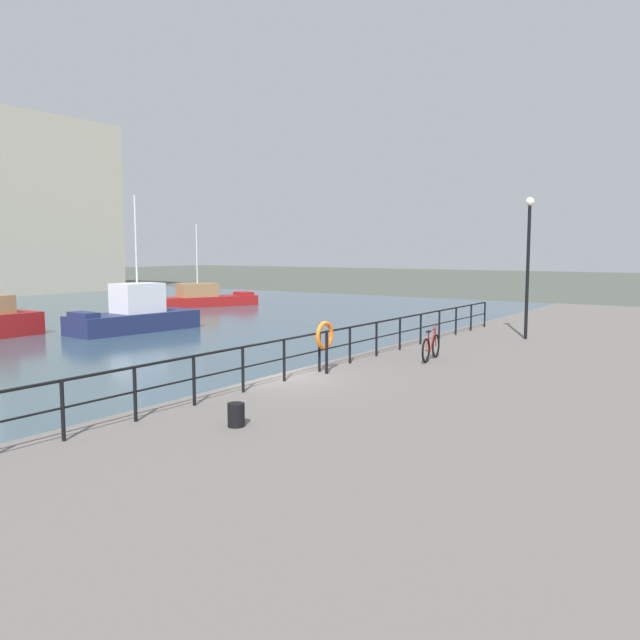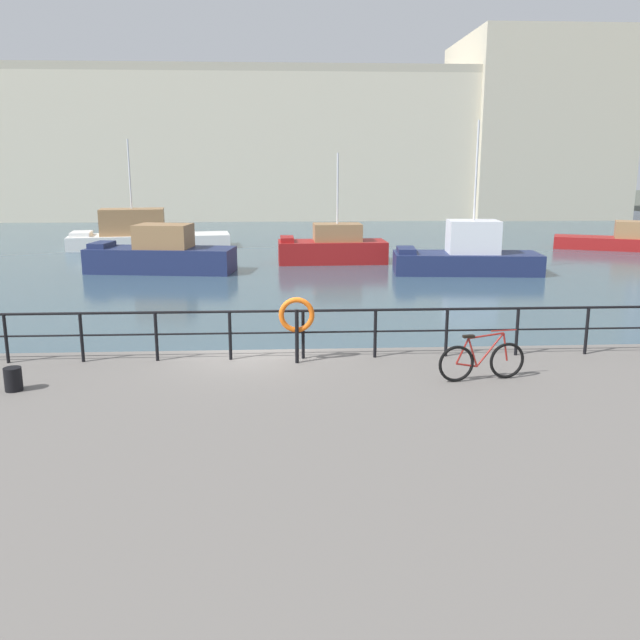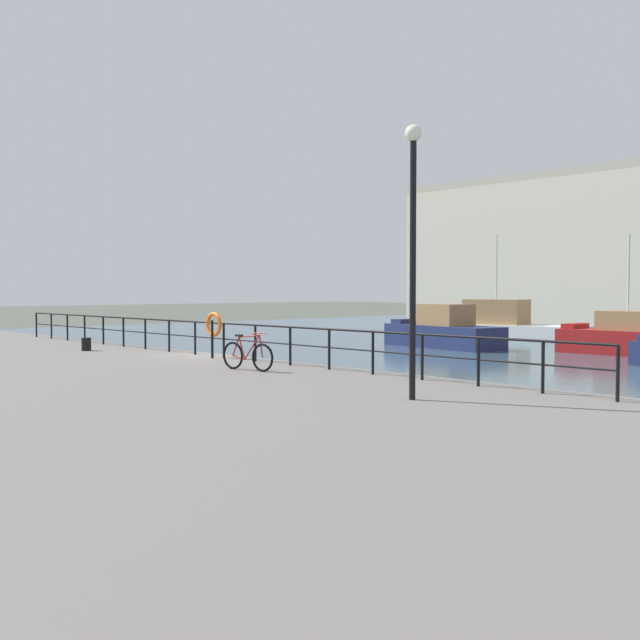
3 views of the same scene
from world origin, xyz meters
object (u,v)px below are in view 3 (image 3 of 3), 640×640
at_px(parked_bicycle, 247,355).
at_px(mooring_bollard, 86,344).
at_px(moored_cabin_cruiser, 622,337).
at_px(quay_lamp_post, 413,227).
at_px(moored_white_yacht, 505,324).
at_px(moored_red_daysailer, 443,331).
at_px(life_ring_stand, 214,326).

height_order(parked_bicycle, mooring_bollard, parked_bicycle).
bearing_deg(mooring_bollard, moored_cabin_cruiser, 71.79).
height_order(mooring_bollard, quay_lamp_post, quay_lamp_post).
relative_size(moored_white_yacht, mooring_bollard, 22.72).
bearing_deg(moored_cabin_cruiser, parked_bicycle, 91.57).
relative_size(moored_red_daysailer, parked_bicycle, 4.08).
bearing_deg(life_ring_stand, moored_cabin_cruiser, 83.82).
height_order(moored_cabin_cruiser, mooring_bollard, moored_cabin_cruiser).
distance_m(moored_white_yacht, mooring_bollard, 30.44).
relative_size(moored_white_yacht, moored_cabin_cruiser, 1.76).
height_order(moored_cabin_cruiser, life_ring_stand, moored_cabin_cruiser).
distance_m(moored_cabin_cruiser, parked_bicycle, 23.03).
bearing_deg(mooring_bollard, quay_lamp_post, -2.85).
distance_m(parked_bicycle, life_ring_stand, 3.86).
distance_m(moored_red_daysailer, moored_cabin_cruiser, 8.88).
bearing_deg(moored_white_yacht, moored_cabin_cruiser, 139.84).
distance_m(mooring_bollard, quay_lamp_post, 15.41).
bearing_deg(moored_white_yacht, life_ring_stand, 99.36).
xyz_separation_m(moored_red_daysailer, parked_bicycle, (9.65, -20.25, 0.52)).
bearing_deg(quay_lamp_post, life_ring_stand, 166.78).
height_order(life_ring_stand, quay_lamp_post, quay_lamp_post).
bearing_deg(mooring_bollard, parked_bicycle, 0.90).
relative_size(moored_white_yacht, moored_red_daysailer, 1.39).
bearing_deg(quay_lamp_post, parked_bicycle, 171.93).
bearing_deg(life_ring_stand, moored_red_daysailer, 107.98).
height_order(moored_red_daysailer, life_ring_stand, life_ring_stand).
xyz_separation_m(moored_cabin_cruiser, mooring_bollard, (-7.61, -23.13, 0.40)).
xyz_separation_m(moored_white_yacht, parked_bicycle, (12.45, -30.09, 0.52)).
bearing_deg(quay_lamp_post, mooring_bollard, 177.15).
xyz_separation_m(mooring_bollard, quay_lamp_post, (15.09, -0.75, 3.02)).
xyz_separation_m(life_ring_stand, quay_lamp_post, (9.82, -2.31, 2.27)).
bearing_deg(quay_lamp_post, moored_cabin_cruiser, 107.40).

